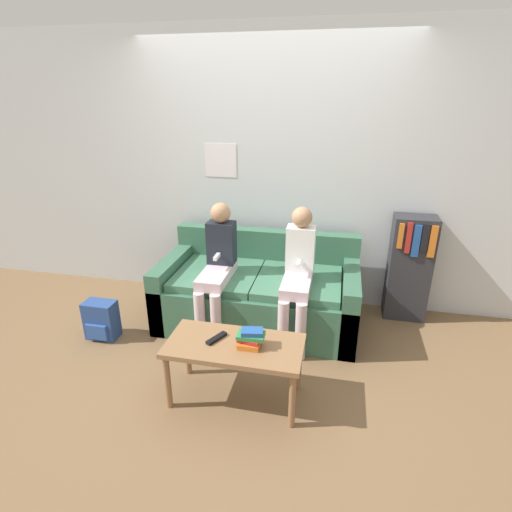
% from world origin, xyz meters
% --- Properties ---
extents(ground_plane, '(10.00, 10.00, 0.00)m').
position_xyz_m(ground_plane, '(0.00, 0.00, 0.00)').
color(ground_plane, brown).
extents(wall_back, '(8.00, 0.06, 2.60)m').
position_xyz_m(wall_back, '(-0.00, 1.12, 1.30)').
color(wall_back, silver).
rests_on(wall_back, ground_plane).
extents(couch, '(1.78, 0.91, 0.79)m').
position_xyz_m(couch, '(0.00, 0.57, 0.28)').
color(couch, '#38664C').
rests_on(couch, ground_plane).
extents(coffee_table, '(0.93, 0.45, 0.45)m').
position_xyz_m(coffee_table, '(0.05, -0.49, 0.39)').
color(coffee_table, '#8E6642').
rests_on(coffee_table, ground_plane).
extents(person_left, '(0.24, 0.61, 1.15)m').
position_xyz_m(person_left, '(-0.33, 0.36, 0.65)').
color(person_left, silver).
rests_on(person_left, ground_plane).
extents(person_right, '(0.24, 0.61, 1.15)m').
position_xyz_m(person_right, '(0.37, 0.36, 0.65)').
color(person_right, silver).
rests_on(person_right, ground_plane).
extents(tv_remote, '(0.11, 0.17, 0.02)m').
position_xyz_m(tv_remote, '(-0.08, -0.47, 0.46)').
color(tv_remote, black).
rests_on(tv_remote, coffee_table).
extents(book_stack, '(0.18, 0.15, 0.12)m').
position_xyz_m(book_stack, '(0.16, -0.49, 0.51)').
color(book_stack, orange).
rests_on(book_stack, coffee_table).
extents(bookshelf, '(0.38, 0.26, 1.00)m').
position_xyz_m(bookshelf, '(1.35, 0.95, 0.51)').
color(bookshelf, '#2D2D33').
rests_on(bookshelf, ground_plane).
extents(backpack, '(0.27, 0.19, 0.34)m').
position_xyz_m(backpack, '(-1.29, -0.00, 0.17)').
color(backpack, '#284789').
rests_on(backpack, ground_plane).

